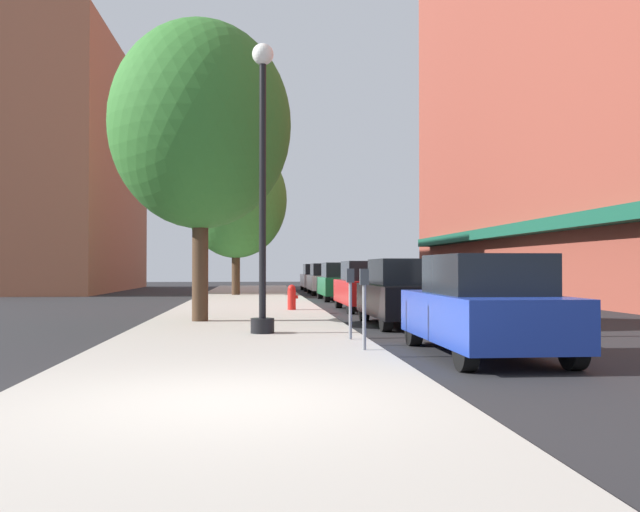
{
  "coord_description": "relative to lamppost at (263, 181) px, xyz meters",
  "views": [
    {
      "loc": [
        0.33,
        -6.99,
        1.45
      ],
      "look_at": [
        2.76,
        19.72,
        1.9
      ],
      "focal_mm": 38.75,
      "sensor_mm": 36.0,
      "label": 1
    }
  ],
  "objects": [
    {
      "name": "ground_plane",
      "position": [
        3.57,
        10.95,
        -3.2
      ],
      "size": [
        90.0,
        90.0,
        0.0
      ],
      "primitive_type": "plane",
      "color": "#232326"
    },
    {
      "name": "sidewalk_slab",
      "position": [
        -0.43,
        11.95,
        -3.14
      ],
      "size": [
        4.8,
        50.0,
        0.12
      ],
      "primitive_type": "cube",
      "color": "#A8A399",
      "rests_on": "ground"
    },
    {
      "name": "building_right_brick",
      "position": [
        14.56,
        14.95,
        8.15
      ],
      "size": [
        6.8,
        40.0,
        22.75
      ],
      "color": "brown",
      "rests_on": "ground"
    },
    {
      "name": "building_far_background",
      "position": [
        -11.45,
        29.95,
        4.21
      ],
      "size": [
        6.8,
        18.0,
        14.86
      ],
      "color": "#9E6047",
      "rests_on": "ground"
    },
    {
      "name": "lamppost",
      "position": [
        0.0,
        0.0,
        0.0
      ],
      "size": [
        0.48,
        0.48,
        5.9
      ],
      "color": "black",
      "rests_on": "sidewalk_slab"
    },
    {
      "name": "fire_hydrant",
      "position": [
        0.98,
        7.66,
        -2.68
      ],
      "size": [
        0.33,
        0.26,
        0.79
      ],
      "color": "red",
      "rests_on": "sidewalk_slab"
    },
    {
      "name": "parking_meter_near",
      "position": [
        1.62,
        -1.33,
        -2.25
      ],
      "size": [
        0.14,
        0.09,
        1.31
      ],
      "color": "slate",
      "rests_on": "sidewalk_slab"
    },
    {
      "name": "parking_meter_far",
      "position": [
        1.62,
        -3.01,
        -2.25
      ],
      "size": [
        0.14,
        0.09,
        1.31
      ],
      "color": "slate",
      "rests_on": "sidewalk_slab"
    },
    {
      "name": "tree_near",
      "position": [
        -1.15,
        19.82,
        1.56
      ],
      "size": [
        4.97,
        4.97,
        7.51
      ],
      "color": "#422D1E",
      "rests_on": "sidewalk_slab"
    },
    {
      "name": "tree_mid",
      "position": [
        -1.52,
        3.33,
        1.8
      ],
      "size": [
        4.52,
        4.52,
        7.5
      ],
      "color": "#422D1E",
      "rests_on": "sidewalk_slab"
    },
    {
      "name": "car_blue",
      "position": [
        3.57,
        -3.09,
        -2.39
      ],
      "size": [
        1.8,
        4.3,
        1.66
      ],
      "rotation": [
        0.0,
        0.0,
        0.0
      ],
      "color": "black",
      "rests_on": "ground"
    },
    {
      "name": "car_black",
      "position": [
        3.57,
        2.89,
        -2.39
      ],
      "size": [
        1.8,
        4.3,
        1.66
      ],
      "rotation": [
        0.0,
        0.0,
        -0.01
      ],
      "color": "black",
      "rests_on": "ground"
    },
    {
      "name": "car_red",
      "position": [
        3.57,
        8.79,
        -2.39
      ],
      "size": [
        1.8,
        4.3,
        1.66
      ],
      "rotation": [
        0.0,
        0.0,
        0.01
      ],
      "color": "black",
      "rests_on": "ground"
    },
    {
      "name": "car_green",
      "position": [
        3.57,
        16.09,
        -2.39
      ],
      "size": [
        1.8,
        4.3,
        1.66
      ],
      "rotation": [
        0.0,
        0.0,
        -0.03
      ],
      "color": "black",
      "rests_on": "ground"
    },
    {
      "name": "car_white",
      "position": [
        3.57,
        22.74,
        -2.39
      ],
      "size": [
        1.8,
        4.3,
        1.66
      ],
      "rotation": [
        0.0,
        0.0,
        0.01
      ],
      "color": "black",
      "rests_on": "ground"
    },
    {
      "name": "car_silver",
      "position": [
        3.57,
        28.68,
        -2.39
      ],
      "size": [
        1.8,
        4.3,
        1.66
      ],
      "rotation": [
        0.0,
        0.0,
        0.03
      ],
      "color": "black",
      "rests_on": "ground"
    }
  ]
}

